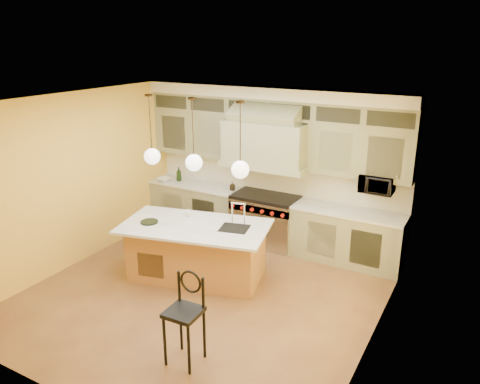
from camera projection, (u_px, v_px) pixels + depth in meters
The scene contains 18 objects.
floor at pixel (203, 295), 7.10m from camera, with size 5.00×5.00×0.00m, color brown.
ceiling at pixel (197, 102), 6.18m from camera, with size 5.00×5.00×0.00m, color white.
wall_back at pixel (275, 165), 8.71m from camera, with size 5.00×5.00×0.00m, color gold.
wall_front at pixel (58, 282), 4.57m from camera, with size 5.00×5.00×0.00m, color gold.
wall_left at pixel (75, 180), 7.79m from camera, with size 5.00×5.00×0.00m, color gold.
wall_right at pixel (378, 241), 5.49m from camera, with size 5.00×5.00×0.00m, color gold.
back_cabinetry at pixel (269, 170), 8.50m from camera, with size 5.00×0.77×2.90m.
range at pixel (265, 219), 8.72m from camera, with size 1.20×0.74×0.96m.
kitchen_island at pixel (197, 250), 7.50m from camera, with size 2.52×1.72×1.35m.
counter_stool at pixel (185, 313), 5.48m from camera, with size 0.41×0.41×1.14m.
microwave at pixel (377, 184), 7.61m from camera, with size 0.54×0.37×0.30m, color black.
oil_bottle_a at pixel (179, 174), 9.45m from camera, with size 0.11×0.11×0.29m, color black.
oil_bottle_b at pixel (232, 186), 8.89m from camera, with size 0.08×0.08×0.17m, color black.
fruit_bowl at pixel (164, 180), 9.47m from camera, with size 0.27×0.27×0.07m, color silver.
cup at pixel (188, 213), 7.67m from camera, with size 0.11×0.11×0.10m, color white.
pendant_left at pixel (152, 155), 7.41m from camera, with size 0.26×0.26×1.11m.
pendant_center at pixel (194, 161), 7.04m from camera, with size 0.26×0.26×1.11m.
pendant_right at pixel (240, 168), 6.67m from camera, with size 0.26×0.26×1.11m.
Camera 1 is at (3.52, -5.18, 3.73)m, focal length 35.00 mm.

